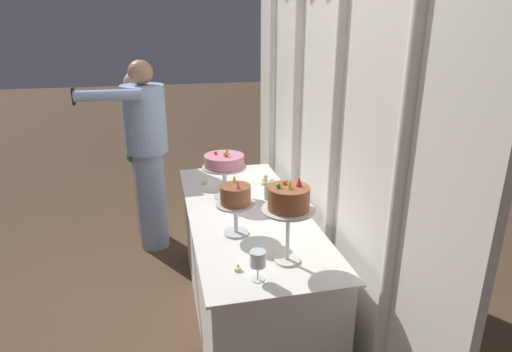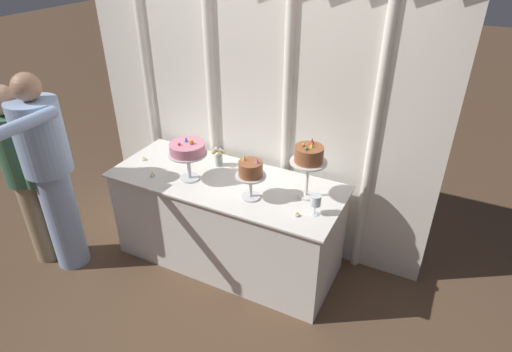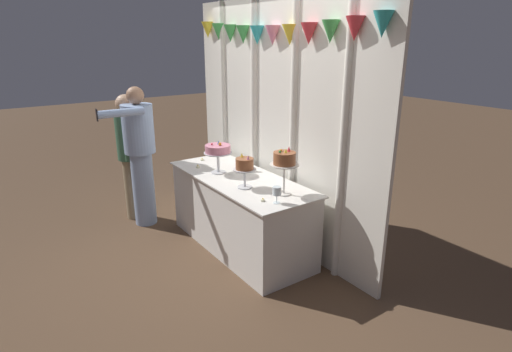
# 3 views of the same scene
# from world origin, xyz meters

# --- Properties ---
(ground_plane) EXTENTS (24.00, 24.00, 0.00)m
(ground_plane) POSITION_xyz_m (0.00, 0.00, 0.00)
(ground_plane) COLOR brown
(draped_curtain) EXTENTS (3.01, 0.16, 2.56)m
(draped_curtain) POSITION_xyz_m (-0.01, 0.56, 1.39)
(draped_curtain) COLOR white
(draped_curtain) RESTS_ON ground_plane
(cake_table) EXTENTS (1.85, 0.74, 0.79)m
(cake_table) POSITION_xyz_m (0.00, 0.10, 0.40)
(cake_table) COLOR white
(cake_table) RESTS_ON ground_plane
(cake_display_leftmost) EXTENTS (0.30, 0.30, 0.34)m
(cake_display_leftmost) POSITION_xyz_m (-0.26, -0.00, 1.04)
(cake_display_leftmost) COLOR silver
(cake_display_leftmost) RESTS_ON cake_table
(cake_display_center) EXTENTS (0.22, 0.22, 0.33)m
(cake_display_center) POSITION_xyz_m (0.28, -0.02, 1.01)
(cake_display_center) COLOR silver
(cake_display_center) RESTS_ON cake_table
(cake_display_rightmost) EXTENTS (0.26, 0.26, 0.45)m
(cake_display_rightmost) POSITION_xyz_m (0.64, 0.18, 1.11)
(cake_display_rightmost) COLOR silver
(cake_display_rightmost) RESTS_ON cake_table
(wine_glass) EXTENTS (0.08, 0.08, 0.15)m
(wine_glass) POSITION_xyz_m (0.77, -0.01, 0.90)
(wine_glass) COLOR silver
(wine_glass) RESTS_ON cake_table
(flower_vase) EXTENTS (0.11, 0.09, 0.18)m
(flower_vase) POSITION_xyz_m (-0.17, 0.28, 0.87)
(flower_vase) COLOR #B2C1B2
(flower_vase) RESTS_ON cake_table
(tealight_far_left) EXTENTS (0.04, 0.04, 0.03)m
(tealight_far_left) POSITION_xyz_m (-0.78, 0.08, 0.80)
(tealight_far_left) COLOR beige
(tealight_far_left) RESTS_ON cake_table
(tealight_near_left) EXTENTS (0.04, 0.04, 0.04)m
(tealight_near_left) POSITION_xyz_m (-0.54, -0.10, 0.80)
(tealight_near_left) COLOR beige
(tealight_near_left) RESTS_ON cake_table
(tealight_near_right) EXTENTS (0.04, 0.04, 0.03)m
(tealight_near_right) POSITION_xyz_m (0.67, -0.08, 0.80)
(tealight_near_right) COLOR beige
(tealight_near_right) RESTS_ON cake_table
(guest_girl_blue_dress) EXTENTS (0.52, 0.68, 1.65)m
(guest_girl_blue_dress) POSITION_xyz_m (-1.17, -0.53, 0.90)
(guest_girl_blue_dress) COLOR #93ADD6
(guest_girl_blue_dress) RESTS_ON ground_plane
(guest_man_dark_suit) EXTENTS (0.43, 0.37, 1.54)m
(guest_man_dark_suit) POSITION_xyz_m (-1.41, -0.57, 0.86)
(guest_man_dark_suit) COLOR #9E8966
(guest_man_dark_suit) RESTS_ON ground_plane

